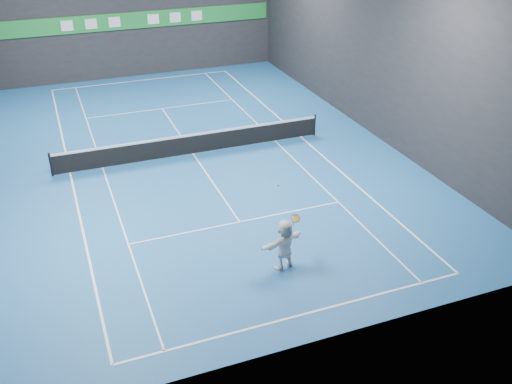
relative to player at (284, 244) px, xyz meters
name	(u,v)px	position (x,y,z in m)	size (l,w,h in m)	color
ground	(193,154)	(-0.40, 9.54, -0.88)	(26.00, 26.00, 0.00)	#1B5899
wall_back	(132,3)	(-0.40, 22.54, 3.62)	(18.00, 0.10, 9.00)	black
wall_front	(331,197)	(-0.40, -3.46, 3.62)	(18.00, 0.10, 9.00)	black
wall_right	(372,39)	(8.60, 9.54, 3.62)	(0.10, 26.00, 9.00)	black
baseline_near	(303,314)	(-0.40, -2.35, -0.87)	(10.98, 0.08, 0.01)	white
baseline_far	(143,80)	(-0.40, 21.43, -0.87)	(10.98, 0.08, 0.01)	white
sideline_doubles_left	(70,173)	(-5.89, 9.54, -0.87)	(0.08, 23.78, 0.01)	white
sideline_doubles_right	(301,137)	(5.09, 9.54, -0.87)	(0.08, 23.78, 0.01)	white
sideline_singles_left	(103,168)	(-4.51, 9.54, -0.87)	(0.06, 23.78, 0.01)	white
sideline_singles_right	(275,141)	(3.71, 9.54, -0.87)	(0.06, 23.78, 0.01)	white
service_line_near	(240,222)	(-0.40, 3.14, -0.87)	(8.23, 0.06, 0.01)	white
service_line_far	(162,109)	(-0.40, 15.94, -0.87)	(8.23, 0.06, 0.01)	white
center_service_line	(193,154)	(-0.40, 9.54, -0.87)	(0.06, 12.80, 0.01)	white
player	(284,244)	(0.00, 0.00, 0.00)	(1.62, 0.52, 1.75)	white
tennis_ball	(278,185)	(-0.20, 0.14, 2.12)	(0.07, 0.07, 0.07)	#B8D122
tennis_net	(193,143)	(-0.40, 9.54, -0.34)	(12.50, 0.10, 1.07)	black
sponsor_banner	(134,20)	(-0.40, 22.48, 2.62)	(17.64, 0.11, 1.00)	#1D8734
tennis_racket	(295,220)	(0.36, 0.05, 0.81)	(0.42, 0.32, 0.70)	red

